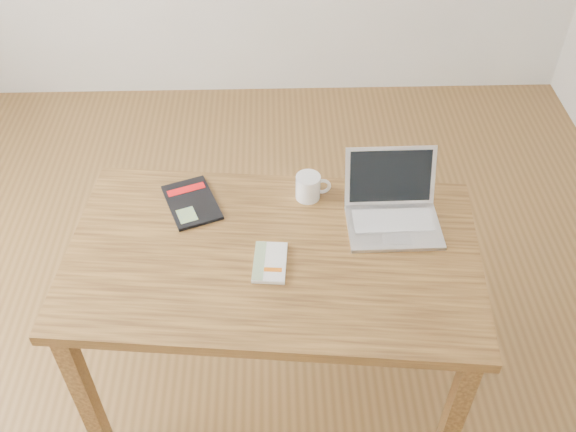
{
  "coord_description": "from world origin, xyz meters",
  "views": [
    {
      "loc": [
        0.21,
        -1.52,
        2.25
      ],
      "look_at": [
        0.25,
        -0.06,
        0.85
      ],
      "focal_mm": 40.0,
      "sensor_mm": 36.0,
      "label": 1
    }
  ],
  "objects_px": {
    "white_guidebook": "(270,262)",
    "desk": "(273,270)",
    "coffee_mug": "(309,186)",
    "laptop": "(392,208)",
    "black_guidebook": "(192,202)"
  },
  "relations": [
    {
      "from": "laptop",
      "to": "coffee_mug",
      "type": "xyz_separation_m",
      "value": [
        -0.27,
        0.11,
        0.0
      ]
    },
    {
      "from": "desk",
      "to": "white_guidebook",
      "type": "height_order",
      "value": "white_guidebook"
    },
    {
      "from": "desk",
      "to": "white_guidebook",
      "type": "relative_size",
      "value": 7.94
    },
    {
      "from": "coffee_mug",
      "to": "laptop",
      "type": "bearing_deg",
      "value": -24.5
    },
    {
      "from": "desk",
      "to": "white_guidebook",
      "type": "distance_m",
      "value": 0.11
    },
    {
      "from": "desk",
      "to": "laptop",
      "type": "relative_size",
      "value": 4.5
    },
    {
      "from": "desk",
      "to": "black_guidebook",
      "type": "relative_size",
      "value": 5.06
    },
    {
      "from": "desk",
      "to": "black_guidebook",
      "type": "height_order",
      "value": "black_guidebook"
    },
    {
      "from": "desk",
      "to": "white_guidebook",
      "type": "bearing_deg",
      "value": -95.83
    },
    {
      "from": "white_guidebook",
      "to": "laptop",
      "type": "distance_m",
      "value": 0.46
    },
    {
      "from": "laptop",
      "to": "desk",
      "type": "bearing_deg",
      "value": -160.78
    },
    {
      "from": "black_guidebook",
      "to": "laptop",
      "type": "relative_size",
      "value": 0.89
    },
    {
      "from": "desk",
      "to": "black_guidebook",
      "type": "distance_m",
      "value": 0.38
    },
    {
      "from": "white_guidebook",
      "to": "desk",
      "type": "bearing_deg",
      "value": 83.19
    },
    {
      "from": "white_guidebook",
      "to": "laptop",
      "type": "bearing_deg",
      "value": 30.28
    }
  ]
}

